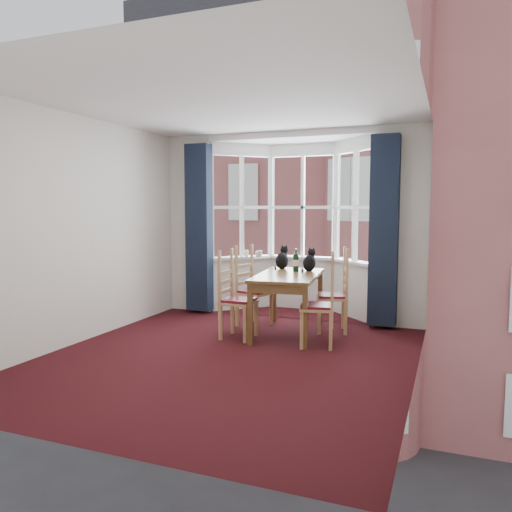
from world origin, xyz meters
The scene contains 23 objects.
floor centered at (0.00, 0.00, 0.00)m, with size 4.50×4.50×0.00m, color black.
ceiling centered at (0.00, 0.00, 2.80)m, with size 4.50×4.50×0.00m, color white.
wall_left centered at (-2.00, 0.00, 1.40)m, with size 4.50×4.50×0.00m, color silver.
wall_right centered at (2.00, 0.00, 1.40)m, with size 4.50×4.50×0.00m, color silver.
wall_near centered at (0.00, -2.25, 1.40)m, with size 4.00×4.00×0.00m, color silver.
wall_back_pier_left centered at (-1.65, 2.25, 1.40)m, with size 0.70×0.12×2.80m, color silver.
wall_back_pier_right centered at (1.65, 2.25, 1.40)m, with size 0.70×0.12×2.80m, color silver.
bay_window centered at (0.00, 2.75, 1.40)m, with size 2.76×0.94×2.80m.
curtain_left centered at (-1.42, 2.07, 1.35)m, with size 0.38×0.22×2.60m, color #162033.
curtain_right centered at (1.42, 2.07, 1.35)m, with size 0.38×0.22×2.60m, color #162033.
dining_table centered at (0.29, 1.32, 0.70)m, with size 0.94×1.53×0.80m.
chair_left_near centered at (-0.32, 0.87, 0.47)m, with size 0.41×0.43×0.92m.
chair_left_far centered at (-0.37, 1.59, 0.47)m, with size 0.50×0.51×0.92m.
chair_right_near centered at (0.89, 0.89, 0.47)m, with size 0.48×0.50×0.92m.
chair_right_far centered at (0.90, 1.66, 0.47)m, with size 0.50×0.52×0.92m.
cat_left centered at (0.03, 1.85, 0.93)m, with size 0.19×0.26×0.35m.
cat_right centered at (0.47, 1.73, 0.93)m, with size 0.21×0.26×0.33m.
wine_bottle centered at (0.31, 1.61, 0.94)m, with size 0.08×0.08×0.31m.
candle_tall centered at (-0.83, 2.60, 0.92)m, with size 0.06×0.06×0.11m, color white.
candle_short centered at (-0.66, 2.63, 0.92)m, with size 0.06×0.06×0.10m, color white.
candle_extra centered at (-0.61, 2.65, 0.92)m, with size 0.05×0.05×0.11m, color white.
street centered at (0.00, 32.25, -6.00)m, with size 80.00×80.00×0.00m, color #333335.
tenement_building centered at (0.00, 14.01, 1.60)m, with size 18.40×7.80×15.20m.
Camera 1 is at (2.27, -4.91, 1.68)m, focal length 35.00 mm.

